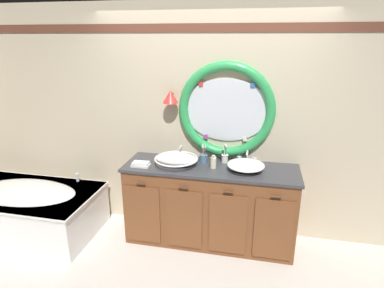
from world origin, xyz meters
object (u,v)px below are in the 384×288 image
(toothbrush_holder_left, at_px, (203,158))
(bathtub, at_px, (27,207))
(sink_basin_right, at_px, (246,165))
(soap_dispenser, at_px, (213,162))
(folded_hand_towel, at_px, (141,164))
(sink_basin_left, at_px, (176,159))
(toothbrush_holder_right, at_px, (225,157))

(toothbrush_holder_left, bearing_deg, bathtub, -169.16)
(sink_basin_right, distance_m, soap_dispenser, 0.34)
(bathtub, height_order, folded_hand_towel, folded_hand_towel)
(bathtub, bearing_deg, sink_basin_right, 5.70)
(sink_basin_left, bearing_deg, soap_dispenser, 0.63)
(bathtub, distance_m, sink_basin_right, 2.61)
(toothbrush_holder_left, bearing_deg, soap_dispenser, -45.55)
(bathtub, distance_m, sink_basin_left, 1.90)
(toothbrush_holder_left, relative_size, folded_hand_towel, 1.02)
(soap_dispenser, xyz_separation_m, folded_hand_towel, (-0.77, -0.12, -0.04))
(sink_basin_left, bearing_deg, sink_basin_right, 0.00)
(sink_basin_right, bearing_deg, toothbrush_holder_right, 141.72)
(bathtub, height_order, toothbrush_holder_right, toothbrush_holder_right)
(sink_basin_right, relative_size, toothbrush_holder_right, 1.75)
(soap_dispenser, bearing_deg, toothbrush_holder_right, 61.63)
(soap_dispenser, height_order, folded_hand_towel, soap_dispenser)
(sink_basin_left, xyz_separation_m, soap_dispenser, (0.41, 0.00, -0.01))
(toothbrush_holder_right, distance_m, soap_dispenser, 0.21)
(soap_dispenser, bearing_deg, folded_hand_towel, -171.05)
(toothbrush_holder_right, bearing_deg, bathtub, -169.01)
(toothbrush_holder_left, xyz_separation_m, toothbrush_holder_right, (0.23, 0.05, 0.00))
(toothbrush_holder_left, distance_m, soap_dispenser, 0.19)
(sink_basin_right, bearing_deg, bathtub, -174.30)
(toothbrush_holder_right, relative_size, folded_hand_towel, 1.14)
(sink_basin_right, height_order, folded_hand_towel, sink_basin_right)
(sink_basin_right, xyz_separation_m, folded_hand_towel, (-1.11, -0.12, -0.04))
(toothbrush_holder_left, relative_size, soap_dispenser, 1.32)
(toothbrush_holder_left, xyz_separation_m, soap_dispenser, (0.13, -0.14, 0.01))
(sink_basin_right, distance_m, toothbrush_holder_right, 0.31)
(sink_basin_left, xyz_separation_m, folded_hand_towel, (-0.36, -0.12, -0.05))
(toothbrush_holder_right, bearing_deg, sink_basin_left, -159.41)
(toothbrush_holder_left, xyz_separation_m, folded_hand_towel, (-0.64, -0.26, -0.03))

